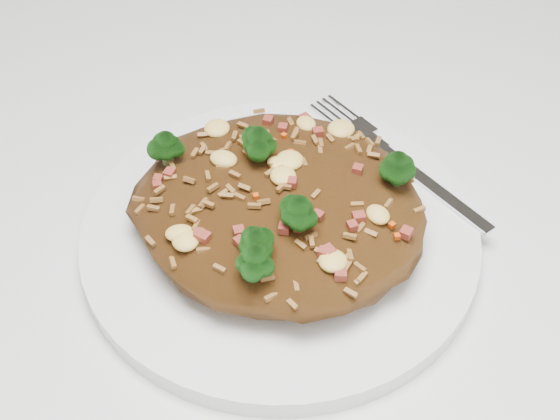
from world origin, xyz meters
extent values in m
cube|color=silver|center=(0.00, 0.00, 0.73)|extent=(1.20, 0.80, 0.04)
cylinder|color=olive|center=(-0.54, 0.34, 0.35)|extent=(0.06, 0.06, 0.71)
cylinder|color=white|center=(-0.08, 0.03, 0.76)|extent=(0.25, 0.25, 0.01)
ellipsoid|color=brown|center=(-0.08, 0.03, 0.78)|extent=(0.18, 0.16, 0.04)
ellipsoid|color=#0B3B08|center=(-0.10, 0.05, 0.81)|extent=(0.02, 0.02, 0.02)
ellipsoid|color=#0B3B08|center=(-0.15, 0.03, 0.80)|extent=(0.02, 0.02, 0.02)
ellipsoid|color=#0B3B08|center=(-0.05, 0.00, 0.81)|extent=(0.02, 0.02, 0.02)
ellipsoid|color=#0B3B08|center=(-0.07, -0.02, 0.81)|extent=(0.02, 0.02, 0.02)
ellipsoid|color=#0B3B08|center=(-0.06, -0.03, 0.81)|extent=(0.02, 0.02, 0.02)
ellipsoid|color=#0B3B08|center=(-0.02, 0.07, 0.81)|extent=(0.02, 0.02, 0.02)
cube|color=silver|center=(0.01, 0.09, 0.77)|extent=(0.09, 0.05, 0.00)
cube|color=silver|center=(-0.07, 0.14, 0.77)|extent=(0.04, 0.03, 0.00)
camera|label=1|loc=(0.06, -0.27, 1.12)|focal=50.00mm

